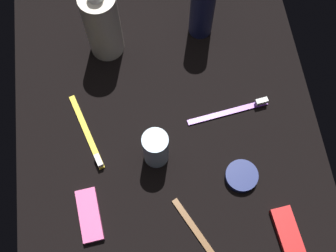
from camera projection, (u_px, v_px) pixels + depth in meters
The scene contains 10 objects.
ground_plane at pixel (168, 132), 92.72cm from camera, with size 84.00×64.00×1.20cm, color black.
lotion_bottle at pixel (203, 5), 92.87cm from camera, with size 5.35×5.35×20.80cm.
bodywash_bottle at pixel (102, 24), 91.34cm from camera, with size 7.59×7.59×19.87cm.
deodorant_stick at pixel (156, 148), 85.41cm from camera, with size 5.13×5.13×10.13cm, color silver.
toothbrush_purple at pixel (233, 110), 93.26cm from camera, with size 3.66×17.99×2.10cm.
toothbrush_brown at pixel (204, 242), 83.15cm from camera, with size 16.63×9.14×2.10cm.
toothbrush_yellow at pixel (88, 135), 91.18cm from camera, with size 17.56×6.43×2.10cm.
snack_bar_pink at pixel (90, 215), 84.91cm from camera, with size 10.40×4.00×1.50cm, color #E55999.
snack_bar_red at pixel (288, 234), 83.58cm from camera, with size 10.40×4.00×1.50cm, color red.
cream_tin_left at pixel (241, 176), 87.69cm from camera, with size 6.63×6.63×1.71cm, color navy.
Camera 1 is at (32.42, -4.54, 86.16)cm, focal length 46.46 mm.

